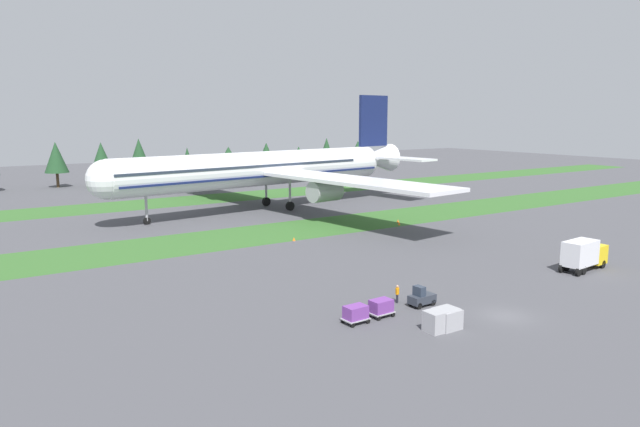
{
  "coord_description": "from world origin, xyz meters",
  "views": [
    {
      "loc": [
        -41.22,
        -32.1,
        17.6
      ],
      "look_at": [
        3.66,
        35.38,
        4.0
      ],
      "focal_mm": 32.66,
      "sensor_mm": 36.0,
      "label": 1
    }
  ],
  "objects_px": {
    "airliner": "(268,168)",
    "taxiway_marker_0": "(399,223)",
    "taxiway_marker_1": "(294,239)",
    "uld_container_0": "(446,318)",
    "uld_container_1": "(437,321)",
    "ground_crew_marshaller": "(397,293)",
    "catering_truck": "(584,254)",
    "taxiway_marker_2": "(398,221)",
    "baggage_tug": "(421,298)",
    "uld_container_2": "(448,319)",
    "cargo_dolly_second": "(356,313)",
    "cargo_dolly_lead": "(381,307)"
  },
  "relations": [
    {
      "from": "ground_crew_marshaller",
      "to": "uld_container_2",
      "type": "bearing_deg",
      "value": -139.02
    },
    {
      "from": "airliner",
      "to": "uld_container_1",
      "type": "xyz_separation_m",
      "value": [
        -19.14,
        -64.02,
        -7.02
      ]
    },
    {
      "from": "catering_truck",
      "to": "uld_container_0",
      "type": "bearing_deg",
      "value": -85.66
    },
    {
      "from": "cargo_dolly_second",
      "to": "uld_container_1",
      "type": "bearing_deg",
      "value": 38.83
    },
    {
      "from": "uld_container_2",
      "to": "taxiway_marker_0",
      "type": "relative_size",
      "value": 3.91
    },
    {
      "from": "uld_container_2",
      "to": "taxiway_marker_1",
      "type": "bearing_deg",
      "value": 78.83
    },
    {
      "from": "ground_crew_marshaller",
      "to": "catering_truck",
      "type": "bearing_deg",
      "value": -47.37
    },
    {
      "from": "airliner",
      "to": "taxiway_marker_0",
      "type": "xyz_separation_m",
      "value": [
        9.9,
        -26.22,
        -7.63
      ]
    },
    {
      "from": "airliner",
      "to": "taxiway_marker_1",
      "type": "relative_size",
      "value": 172.95
    },
    {
      "from": "cargo_dolly_lead",
      "to": "taxiway_marker_2",
      "type": "bearing_deg",
      "value": 135.11
    },
    {
      "from": "uld_container_0",
      "to": "uld_container_1",
      "type": "relative_size",
      "value": 1.0
    },
    {
      "from": "ground_crew_marshaller",
      "to": "taxiway_marker_1",
      "type": "height_order",
      "value": "ground_crew_marshaller"
    },
    {
      "from": "airliner",
      "to": "cargo_dolly_second",
      "type": "xyz_separation_m",
      "value": [
        -23.64,
        -58.79,
        -6.97
      ]
    },
    {
      "from": "uld_container_1",
      "to": "taxiway_marker_2",
      "type": "distance_m",
      "value": 50.16
    },
    {
      "from": "cargo_dolly_lead",
      "to": "ground_crew_marshaller",
      "type": "bearing_deg",
      "value": 117.86
    },
    {
      "from": "taxiway_marker_1",
      "to": "taxiway_marker_2",
      "type": "relative_size",
      "value": 0.98
    },
    {
      "from": "baggage_tug",
      "to": "cargo_dolly_second",
      "type": "height_order",
      "value": "baggage_tug"
    },
    {
      "from": "uld_container_2",
      "to": "airliner",
      "type": "bearing_deg",
      "value": 74.3
    },
    {
      "from": "cargo_dolly_lead",
      "to": "uld_container_0",
      "type": "xyz_separation_m",
      "value": [
        2.79,
        -5.11,
        -0.08
      ]
    },
    {
      "from": "catering_truck",
      "to": "ground_crew_marshaller",
      "type": "bearing_deg",
      "value": -101.33
    },
    {
      "from": "taxiway_marker_0",
      "to": "airliner",
      "type": "bearing_deg",
      "value": 110.69
    },
    {
      "from": "uld_container_2",
      "to": "cargo_dolly_second",
      "type": "bearing_deg",
      "value": 136.25
    },
    {
      "from": "cargo_dolly_second",
      "to": "uld_container_1",
      "type": "height_order",
      "value": "uld_container_1"
    },
    {
      "from": "uld_container_0",
      "to": "cargo_dolly_second",
      "type": "bearing_deg",
      "value": 138.59
    },
    {
      "from": "baggage_tug",
      "to": "uld_container_2",
      "type": "distance_m",
      "value": 6.09
    },
    {
      "from": "cargo_dolly_second",
      "to": "uld_container_1",
      "type": "relative_size",
      "value": 1.12
    },
    {
      "from": "ground_crew_marshaller",
      "to": "uld_container_0",
      "type": "xyz_separation_m",
      "value": [
        -0.99,
        -7.27,
        -0.1
      ]
    },
    {
      "from": "airliner",
      "to": "cargo_dolly_lead",
      "type": "relative_size",
      "value": 37.02
    },
    {
      "from": "uld_container_0",
      "to": "taxiway_marker_2",
      "type": "height_order",
      "value": "uld_container_0"
    },
    {
      "from": "ground_crew_marshaller",
      "to": "taxiway_marker_1",
      "type": "distance_m",
      "value": 30.11
    },
    {
      "from": "uld_container_0",
      "to": "taxiway_marker_2",
      "type": "relative_size",
      "value": 4.06
    },
    {
      "from": "airliner",
      "to": "uld_container_2",
      "type": "distance_m",
      "value": 67.02
    },
    {
      "from": "airliner",
      "to": "taxiway_marker_2",
      "type": "distance_m",
      "value": 27.84
    },
    {
      "from": "taxiway_marker_2",
      "to": "baggage_tug",
      "type": "bearing_deg",
      "value": -128.32
    },
    {
      "from": "ground_crew_marshaller",
      "to": "taxiway_marker_2",
      "type": "distance_m",
      "value": 42.99
    },
    {
      "from": "airliner",
      "to": "taxiway_marker_1",
      "type": "bearing_deg",
      "value": 151.55
    },
    {
      "from": "uld_container_0",
      "to": "taxiway_marker_1",
      "type": "distance_m",
      "value": 37.42
    },
    {
      "from": "airliner",
      "to": "cargo_dolly_lead",
      "type": "height_order",
      "value": "airliner"
    },
    {
      "from": "cargo_dolly_lead",
      "to": "cargo_dolly_second",
      "type": "relative_size",
      "value": 1.0
    },
    {
      "from": "baggage_tug",
      "to": "taxiway_marker_1",
      "type": "distance_m",
      "value": 31.84
    },
    {
      "from": "catering_truck",
      "to": "taxiway_marker_2",
      "type": "xyz_separation_m",
      "value": [
        2.56,
        35.16,
        -1.71
      ]
    },
    {
      "from": "uld_container_0",
      "to": "taxiway_marker_0",
      "type": "distance_m",
      "value": 46.79
    },
    {
      "from": "cargo_dolly_lead",
      "to": "ground_crew_marshaller",
      "type": "distance_m",
      "value": 4.35
    },
    {
      "from": "ground_crew_marshaller",
      "to": "uld_container_1",
      "type": "bearing_deg",
      "value": -147.26
    },
    {
      "from": "airliner",
      "to": "taxiway_marker_0",
      "type": "distance_m",
      "value": 29.05
    },
    {
      "from": "uld_container_1",
      "to": "baggage_tug",
      "type": "bearing_deg",
      "value": 58.1
    },
    {
      "from": "baggage_tug",
      "to": "catering_truck",
      "type": "relative_size",
      "value": 0.37
    },
    {
      "from": "taxiway_marker_1",
      "to": "uld_container_1",
      "type": "bearing_deg",
      "value": -102.86
    },
    {
      "from": "uld_container_2",
      "to": "taxiway_marker_0",
      "type": "distance_m",
      "value": 47.12
    },
    {
      "from": "catering_truck",
      "to": "taxiway_marker_2",
      "type": "relative_size",
      "value": 14.47
    }
  ]
}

